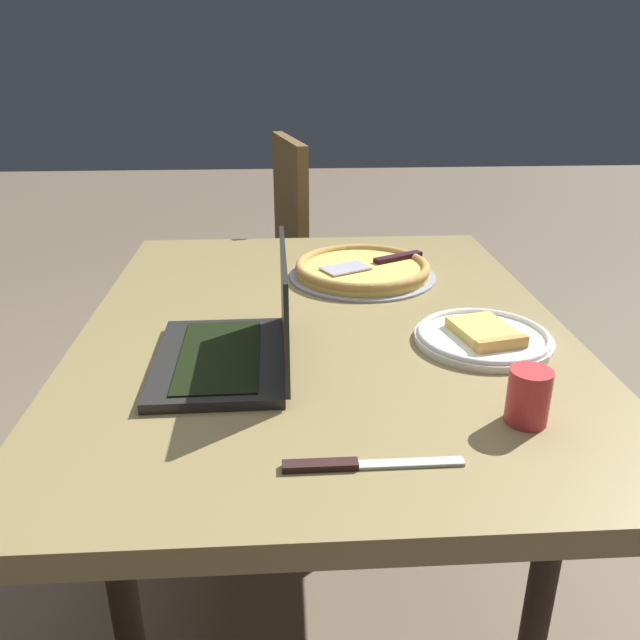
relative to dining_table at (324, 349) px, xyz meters
name	(u,v)px	position (x,y,z in m)	size (l,w,h in m)	color
ground_plane	(323,583)	(0.00, 0.00, -0.65)	(12.00, 12.00, 0.00)	#6E5F4C
dining_table	(324,349)	(0.00, 0.00, 0.00)	(1.28, 0.98, 0.71)	olive
laptop	(239,343)	(0.18, -0.16, 0.10)	(0.33, 0.24, 0.21)	black
pizza_plate	(484,337)	(0.12, 0.30, 0.08)	(0.26, 0.26, 0.04)	white
pizza_tray	(363,269)	(-0.28, 0.11, 0.08)	(0.36, 0.36, 0.04)	#9597A5
table_knife	(354,465)	(0.50, 0.01, 0.07)	(0.02, 0.25, 0.01)	beige
drink_cup	(529,396)	(0.40, 0.28, 0.11)	(0.06, 0.06, 0.09)	red
chair_near	(261,261)	(-0.95, -0.16, -0.11)	(0.50, 0.50, 0.96)	brown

